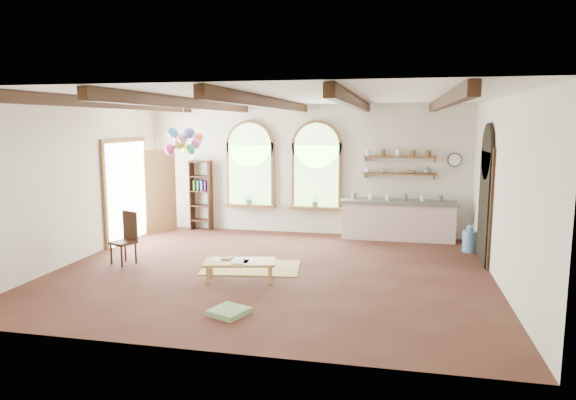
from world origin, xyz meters
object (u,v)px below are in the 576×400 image
(kitchen_counter, at_px, (398,220))
(balloon_cluster, at_px, (184,141))
(side_chair, at_px, (124,249))
(coffee_table, at_px, (240,263))

(kitchen_counter, height_order, balloon_cluster, balloon_cluster)
(side_chair, bearing_deg, coffee_table, -12.86)
(side_chair, distance_m, balloon_cluster, 2.77)
(kitchen_counter, relative_size, balloon_cluster, 2.33)
(coffee_table, height_order, balloon_cluster, balloon_cluster)
(kitchen_counter, distance_m, balloon_cluster, 5.29)
(balloon_cluster, bearing_deg, coffee_table, -49.72)
(side_chair, relative_size, balloon_cluster, 0.89)
(kitchen_counter, bearing_deg, balloon_cluster, -161.88)
(balloon_cluster, bearing_deg, side_chair, -107.36)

